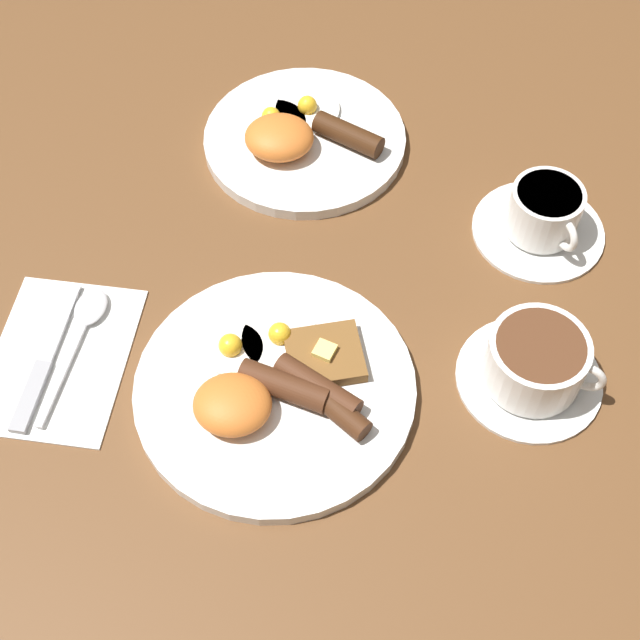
% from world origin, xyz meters
% --- Properties ---
extents(ground_plane, '(3.00, 3.00, 0.00)m').
position_xyz_m(ground_plane, '(0.00, 0.00, 0.00)').
color(ground_plane, brown).
extents(breakfast_plate_near, '(0.28, 0.28, 0.05)m').
position_xyz_m(breakfast_plate_near, '(0.00, -0.00, 0.01)').
color(breakfast_plate_near, white).
rests_on(breakfast_plate_near, ground_plane).
extents(breakfast_plate_far, '(0.25, 0.25, 0.05)m').
position_xyz_m(breakfast_plate_far, '(-0.00, 0.35, 0.01)').
color(breakfast_plate_far, white).
rests_on(breakfast_plate_far, ground_plane).
extents(teacup_near, '(0.15, 0.15, 0.07)m').
position_xyz_m(teacup_near, '(0.26, 0.03, 0.03)').
color(teacup_near, white).
rests_on(teacup_near, ground_plane).
extents(teacup_far, '(0.15, 0.15, 0.07)m').
position_xyz_m(teacup_far, '(0.28, 0.23, 0.03)').
color(teacup_far, white).
rests_on(teacup_far, ground_plane).
extents(napkin, '(0.15, 0.20, 0.01)m').
position_xyz_m(napkin, '(-0.23, 0.02, 0.00)').
color(napkin, white).
rests_on(napkin, ground_plane).
extents(knife, '(0.03, 0.18, 0.01)m').
position_xyz_m(knife, '(-0.24, 0.01, 0.01)').
color(knife, silver).
rests_on(knife, napkin).
extents(spoon, '(0.04, 0.17, 0.01)m').
position_xyz_m(spoon, '(-0.21, 0.07, 0.01)').
color(spoon, silver).
rests_on(spoon, napkin).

